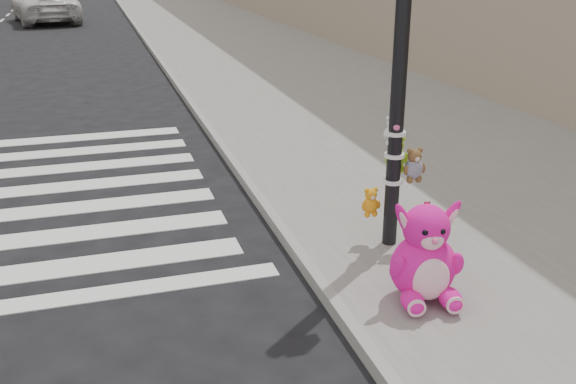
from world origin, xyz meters
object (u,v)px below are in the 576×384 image
object	(u,v)px
pink_bunny	(425,260)
red_teddy	(427,208)
signal_pole	(399,101)
car_white_near	(45,6)

from	to	relation	value
pink_bunny	red_teddy	xyz separation A→B (m)	(1.04, 1.83, -0.32)
signal_pole	car_white_near	bearing A→B (deg)	100.19
pink_bunny	red_teddy	bearing A→B (deg)	69.42
car_white_near	signal_pole	bearing A→B (deg)	90.20
signal_pole	pink_bunny	xyz separation A→B (m)	(-0.26, -1.25, -1.23)
car_white_near	pink_bunny	bearing A→B (deg)	89.27
red_teddy	pink_bunny	bearing A→B (deg)	-115.89
pink_bunny	signal_pole	bearing A→B (deg)	87.25
pink_bunny	car_white_near	distance (m)	29.07
pink_bunny	car_white_near	xyz separation A→B (m)	(-4.68, 28.69, 0.23)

